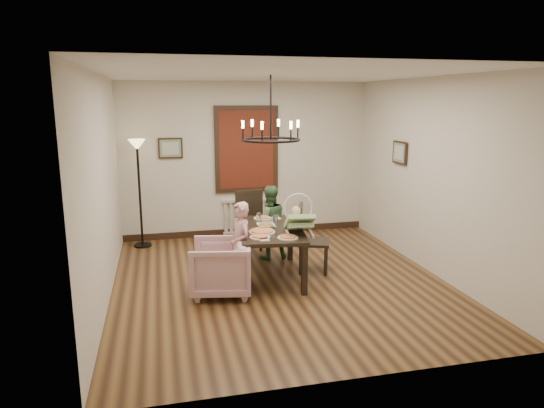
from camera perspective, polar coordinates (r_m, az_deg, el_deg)
name	(u,v)px	position (r m, az deg, el deg)	size (l,w,h in m)	color
room_shell	(273,178)	(6.82, 0.15, 3.07)	(4.51, 5.00, 2.81)	brown
dining_table	(271,234)	(6.82, -0.14, -3.52)	(1.06, 1.63, 0.72)	black
chair_far	(254,224)	(7.77, -2.18, -2.36)	(0.47, 0.47, 1.06)	black
chair_right	(314,238)	(7.11, 4.95, -4.03)	(0.44, 0.44, 1.00)	black
armchair	(221,267)	(6.36, -6.05, -7.41)	(0.76, 0.78, 0.71)	beige
elderly_woman	(240,253)	(6.47, -3.76, -5.78)	(0.36, 0.23, 0.98)	#D49698
seated_man	(269,228)	(7.66, -0.31, -2.90)	(0.47, 0.37, 0.97)	#416B40
baby_bouncer	(299,220)	(6.48, 3.21, -1.90)	(0.42, 0.58, 0.38)	#AAD492
salad_bowl	(266,226)	(6.79, -0.75, -2.55)	(0.30, 0.30, 0.07)	white
pizza_platter	(262,231)	(6.56, -1.19, -3.24)	(0.36, 0.36, 0.04)	tan
drinking_glass	(275,220)	(6.95, 0.39, -1.92)	(0.07, 0.07, 0.14)	silver
window_blinds	(247,149)	(8.83, -3.01, 6.44)	(1.00, 0.03, 1.40)	maroon
radiator	(247,216)	(9.06, -2.94, -1.43)	(0.92, 0.12, 0.62)	silver
picture_back	(170,148)	(8.70, -11.86, 6.45)	(0.42, 0.03, 0.36)	black
picture_right	(400,153)	(8.07, 14.78, 5.88)	(0.42, 0.03, 0.36)	black
floor_lamp	(140,195)	(8.49, -15.29, 1.02)	(0.30, 0.30, 1.80)	black
chandelier	(271,140)	(6.59, -0.15, 7.57)	(0.80, 0.80, 0.04)	black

